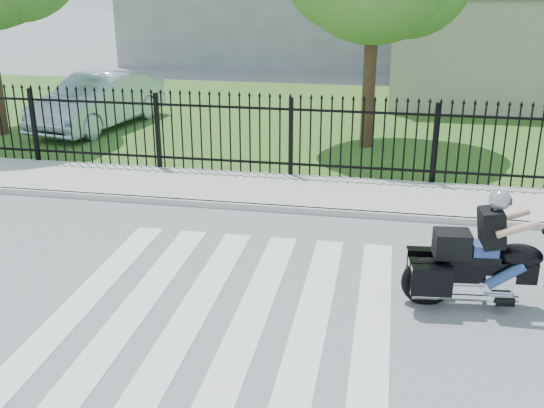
# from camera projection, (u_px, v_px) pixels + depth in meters

# --- Properties ---
(ground) EXTENTS (120.00, 120.00, 0.00)m
(ground) POSITION_uv_depth(u_px,v_px,m) (220.00, 318.00, 8.43)
(ground) COLOR slate
(ground) RESTS_ON ground
(crosswalk) EXTENTS (5.00, 5.50, 0.01)m
(crosswalk) POSITION_uv_depth(u_px,v_px,m) (220.00, 317.00, 8.43)
(crosswalk) COLOR silver
(crosswalk) RESTS_ON ground
(sidewalk) EXTENTS (40.00, 2.00, 0.12)m
(sidewalk) POSITION_uv_depth(u_px,v_px,m) (283.00, 191.00, 13.01)
(sidewalk) COLOR #ADAAA3
(sidewalk) RESTS_ON ground
(curb) EXTENTS (40.00, 0.12, 0.12)m
(curb) POSITION_uv_depth(u_px,v_px,m) (274.00, 208.00, 12.09)
(curb) COLOR #ADAAA3
(curb) RESTS_ON ground
(grass_strip) EXTENTS (40.00, 12.00, 0.02)m
(grass_strip) POSITION_uv_depth(u_px,v_px,m) (321.00, 119.00, 19.48)
(grass_strip) COLOR #345D20
(grass_strip) RESTS_ON ground
(iron_fence) EXTENTS (26.00, 0.04, 1.80)m
(iron_fence) POSITION_uv_depth(u_px,v_px,m) (291.00, 139.00, 13.64)
(iron_fence) COLOR black
(iron_fence) RESTS_ON ground
(building_low) EXTENTS (10.00, 6.00, 3.50)m
(building_low) POSITION_uv_depth(u_px,v_px,m) (543.00, 50.00, 21.36)
(building_low) COLOR #B6AD98
(building_low) RESTS_ON ground
(motorcycle_rider) EXTENTS (2.61, 0.96, 1.72)m
(motorcycle_rider) POSITION_uv_depth(u_px,v_px,m) (496.00, 259.00, 8.49)
(motorcycle_rider) COLOR black
(motorcycle_rider) RESTS_ON ground
(parked_car) EXTENTS (2.51, 4.88, 1.53)m
(parked_car) POSITION_uv_depth(u_px,v_px,m) (98.00, 101.00, 18.17)
(parked_car) COLOR #AEBDDC
(parked_car) RESTS_ON grass_strip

